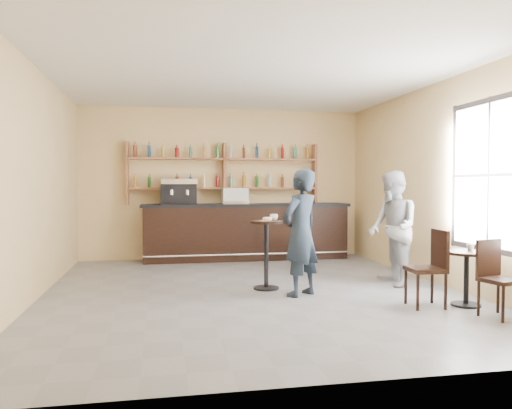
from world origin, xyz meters
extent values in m
plane|color=slate|center=(0.00, 0.00, 0.00)|extent=(7.00, 7.00, 0.00)
plane|color=white|center=(0.00, 0.00, 3.20)|extent=(7.00, 7.00, 0.00)
plane|color=#DBB87C|center=(0.00, 3.50, 1.60)|extent=(7.00, 0.00, 7.00)
plane|color=#DBB87C|center=(0.00, -3.50, 1.60)|extent=(7.00, 0.00, 7.00)
plane|color=#DBB87C|center=(-3.00, 0.00, 1.60)|extent=(0.00, 7.00, 7.00)
plane|color=#DBB87C|center=(3.00, 0.00, 1.60)|extent=(0.00, 7.00, 7.00)
plane|color=white|center=(2.99, -1.20, 1.70)|extent=(0.00, 2.00, 2.00)
cube|color=white|center=(0.23, 0.12, 1.03)|extent=(0.16, 0.16, 0.00)
torus|color=#CC834A|center=(0.24, 0.11, 1.06)|extent=(0.18, 0.18, 0.05)
imported|color=white|center=(0.37, 0.22, 1.08)|extent=(0.14, 0.14, 0.09)
imported|color=black|center=(0.61, -0.41, 0.90)|extent=(0.78, 0.73, 1.79)
imported|color=white|center=(2.61, -1.39, 0.76)|extent=(0.12, 0.12, 0.09)
imported|color=gray|center=(2.22, 0.02, 0.90)|extent=(0.73, 0.91, 1.80)
camera|label=1|loc=(-1.32, -7.18, 1.56)|focal=35.00mm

